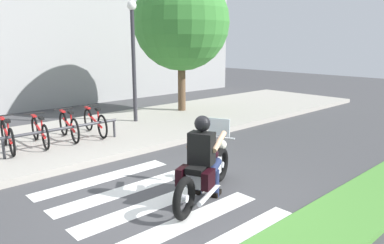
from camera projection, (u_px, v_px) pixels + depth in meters
name	position (u px, v px, depth m)	size (l,w,h in m)	color
ground_plane	(172.00, 198.00, 6.16)	(48.00, 48.00, 0.00)	#424244
sidewalk	(60.00, 141.00, 9.41)	(24.00, 4.40, 0.15)	#A8A399
crosswalk_stripe_0	(227.00, 244.00, 4.76)	(2.80, 0.40, 0.01)	white
crosswalk_stripe_1	(186.00, 222.00, 5.33)	(2.80, 0.40, 0.01)	white
crosswalk_stripe_2	(153.00, 205.00, 5.91)	(2.80, 0.40, 0.01)	white
crosswalk_stripe_3	(126.00, 190.00, 6.48)	(2.80, 0.40, 0.01)	white
crosswalk_stripe_4	(104.00, 178.00, 7.05)	(2.80, 0.40, 0.01)	white
motorcycle	(205.00, 172.00, 6.09)	(2.16, 1.07, 1.25)	black
rider	(203.00, 152.00, 5.95)	(0.75, 0.69, 1.45)	black
bicycle_0	(7.00, 136.00, 8.24)	(0.48, 1.70, 0.77)	black
bicycle_1	(40.00, 131.00, 8.72)	(0.48, 1.64, 0.73)	black
bicycle_2	(69.00, 126.00, 9.20)	(0.48, 1.57, 0.76)	black
bicycle_3	(95.00, 122.00, 9.69)	(0.48, 1.65, 0.76)	black
bike_rack	(64.00, 130.00, 8.55)	(2.78, 0.07, 0.48)	#333338
street_lamp	(133.00, 51.00, 10.96)	(0.28, 0.28, 3.77)	#2D2D33
tree_near_rack	(181.00, 22.00, 12.56)	(3.34, 3.34, 4.92)	brown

